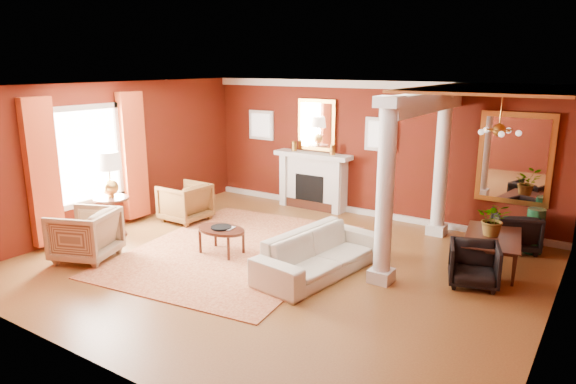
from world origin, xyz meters
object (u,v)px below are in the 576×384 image
Objects in this scene: armchair_stripe at (85,232)px; side_table at (110,179)px; dining_table at (494,243)px; coffee_table at (221,231)px; sofa at (320,246)px; armchair_leopard at (185,201)px.

armchair_stripe is 0.58× the size of side_table.
coffee_table is at bearing 106.44° from dining_table.
coffee_table is 4.55m from dining_table.
armchair_stripe is at bearing -140.47° from coffee_table.
coffee_table is (-1.85, -0.19, -0.03)m from sofa.
armchair_stripe is (-3.62, -1.64, 0.03)m from sofa.
armchair_stripe is 6.79m from dining_table.
side_table is (-0.62, 1.06, 0.65)m from armchair_stripe.
side_table is (-4.24, -0.59, 0.67)m from sofa.
armchair_stripe is 0.63× the size of dining_table.
armchair_leopard is 1.68m from side_table.
armchair_leopard is 2.52m from armchair_stripe.
side_table is at bearing 100.83° from dining_table.
armchair_leopard is at bearing 84.59° from sofa.
armchair_stripe is at bearing 5.14° from armchair_leopard.
dining_table is at bearing 98.91° from armchair_stripe.
sofa is 2.52× the size of coffee_table.
armchair_stripe is (0.15, -2.52, 0.03)m from armchair_leopard.
armchair_leopard is at bearing 71.85° from side_table.
dining_table is at bearing -43.91° from sofa.
armchair_leopard is 2.19m from coffee_table.
dining_table is (4.10, 1.97, 0.00)m from coffee_table.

